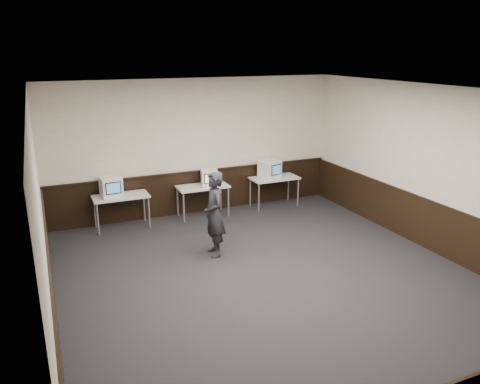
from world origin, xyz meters
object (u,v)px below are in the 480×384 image
desk_center (203,189)px  emac_center (209,177)px  desk_right (274,180)px  desk_left (121,199)px  emac_right (270,169)px  person (214,214)px  emac_left (111,186)px

desk_center → emac_center: bearing=1.4°
desk_right → desk_left: bearing=180.0°
emac_right → person: (-2.30, -2.20, -0.14)m
desk_center → desk_right: (1.90, 0.00, 0.00)m
desk_right → emac_right: (-0.12, 0.04, 0.29)m
desk_right → emac_center: 1.75m
desk_center → emac_right: size_ratio=2.11×
desk_right → emac_center: emac_center is taller
desk_right → emac_right: bearing=160.2°
desk_left → emac_right: (3.68, 0.04, 0.29)m
emac_center → desk_right: bearing=13.4°
desk_left → desk_right: bearing=0.0°
emac_right → person: size_ratio=0.34×
desk_center → desk_right: size_ratio=1.00×
emac_left → emac_center: emac_left is taller
desk_right → emac_left: size_ratio=2.40×
emac_left → person: size_ratio=0.30×
desk_right → emac_left: bearing=179.4°
emac_center → person: 2.27m
emac_right → desk_right: bearing=-37.6°
desk_center → emac_right: emac_right is taller
desk_left → emac_center: size_ratio=2.52×
desk_center → desk_right: same height
emac_left → person: 2.70m
desk_center → emac_center: emac_center is taller
emac_center → emac_right: (1.61, 0.04, 0.03)m
desk_left → emac_center: (2.07, 0.00, 0.26)m
emac_center → emac_left: bearing=-167.3°
emac_center → person: person is taller
desk_center → person: person is taller
desk_left → desk_right: (3.80, 0.00, 0.00)m
emac_left → emac_right: (3.87, 0.00, -0.00)m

